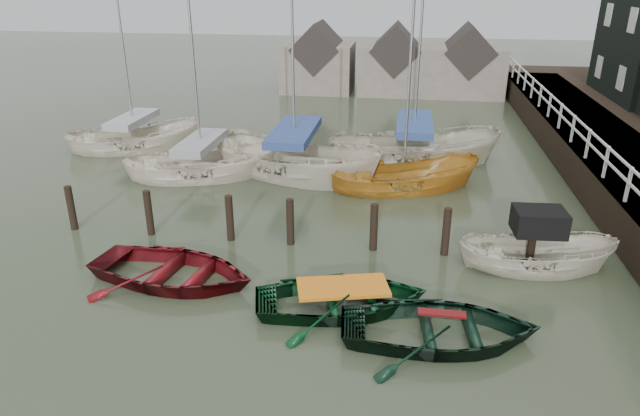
% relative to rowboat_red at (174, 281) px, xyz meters
% --- Properties ---
extents(ground, '(120.00, 120.00, 0.00)m').
position_rel_rowboat_red_xyz_m(ground, '(3.73, -0.41, 0.00)').
color(ground, '#2B3421').
rests_on(ground, ground).
extents(pier, '(3.04, 32.00, 2.70)m').
position_rel_rowboat_red_xyz_m(pier, '(13.20, 9.59, 0.71)').
color(pier, black).
rests_on(pier, ground).
extents(mooring_pilings, '(13.72, 0.22, 1.80)m').
position_rel_rowboat_red_xyz_m(mooring_pilings, '(2.61, 2.59, 0.50)').
color(mooring_pilings, black).
rests_on(mooring_pilings, ground).
extents(far_sheds, '(14.00, 4.08, 4.39)m').
position_rel_rowboat_red_xyz_m(far_sheds, '(4.56, 25.59, 1.86)').
color(far_sheds, '#665B51').
rests_on(far_sheds, ground).
extents(rowboat_red, '(4.78, 3.74, 0.90)m').
position_rel_rowboat_red_xyz_m(rowboat_red, '(0.00, 0.00, 0.00)').
color(rowboat_red, '#5A0C11').
rests_on(rowboat_red, ground).
extents(rowboat_green, '(4.66, 3.83, 0.84)m').
position_rel_rowboat_red_xyz_m(rowboat_green, '(4.43, -0.62, 0.00)').
color(rowboat_green, black).
rests_on(rowboat_green, ground).
extents(rowboat_dkgreen, '(4.53, 3.45, 0.88)m').
position_rel_rowboat_red_xyz_m(rowboat_dkgreen, '(6.64, -1.53, 0.00)').
color(rowboat_dkgreen, black).
rests_on(rowboat_dkgreen, ground).
extents(motorboat, '(4.14, 1.78, 2.42)m').
position_rel_rowboat_red_xyz_m(motorboat, '(9.25, 2.09, 0.11)').
color(motorboat, beige).
rests_on(motorboat, ground).
extents(sailboat_a, '(6.24, 3.82, 11.52)m').
position_rel_rowboat_red_xyz_m(sailboat_a, '(-2.00, 7.82, 0.07)').
color(sailboat_a, silver).
rests_on(sailboat_a, ground).
extents(sailboat_b, '(7.98, 5.51, 11.71)m').
position_rel_rowboat_red_xyz_m(sailboat_b, '(1.47, 8.62, 0.06)').
color(sailboat_b, beige).
rests_on(sailboat_b, ground).
extents(sailboat_c, '(5.95, 3.60, 9.35)m').
position_rel_rowboat_red_xyz_m(sailboat_c, '(5.68, 7.75, 0.01)').
color(sailboat_c, '#B57622').
rests_on(sailboat_c, ground).
extents(sailboat_d, '(7.32, 3.45, 13.26)m').
position_rel_rowboat_red_xyz_m(sailboat_d, '(6.00, 10.88, 0.06)').
color(sailboat_d, beige).
rests_on(sailboat_d, ground).
extents(sailboat_e, '(6.19, 4.34, 9.05)m').
position_rel_rowboat_red_xyz_m(sailboat_e, '(-6.22, 10.92, 0.06)').
color(sailboat_e, beige).
rests_on(sailboat_e, ground).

